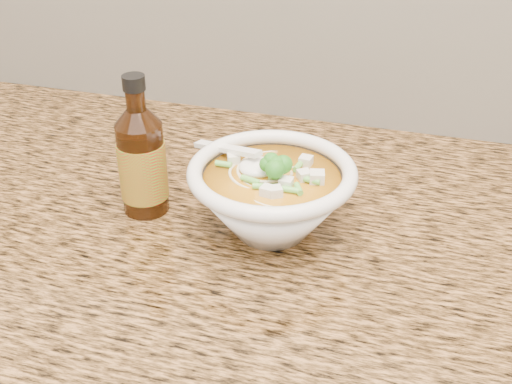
# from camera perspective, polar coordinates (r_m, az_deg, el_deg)

# --- Properties ---
(counter_slab) EXTENTS (4.00, 0.68, 0.04)m
(counter_slab) POSITION_cam_1_polar(r_m,az_deg,el_deg) (0.83, 12.19, -5.11)
(counter_slab) COLOR #9C6939
(counter_slab) RESTS_ON cabinet
(soup_bowl) EXTENTS (0.22, 0.20, 0.11)m
(soup_bowl) POSITION_cam_1_polar(r_m,az_deg,el_deg) (0.78, 1.39, -0.51)
(soup_bowl) COLOR white
(soup_bowl) RESTS_ON counter_slab
(hot_sauce_bottle) EXTENTS (0.07, 0.07, 0.19)m
(hot_sauce_bottle) POSITION_cam_1_polar(r_m,az_deg,el_deg) (0.83, -10.09, 2.64)
(hot_sauce_bottle) COLOR #361907
(hot_sauce_bottle) RESTS_ON counter_slab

